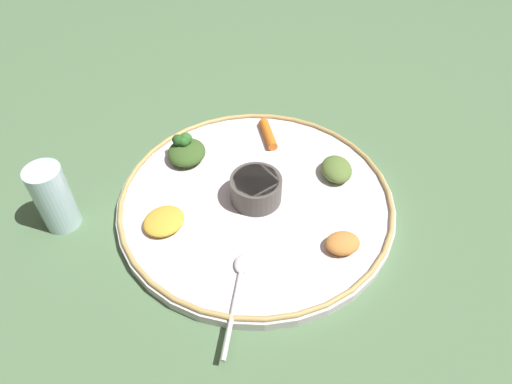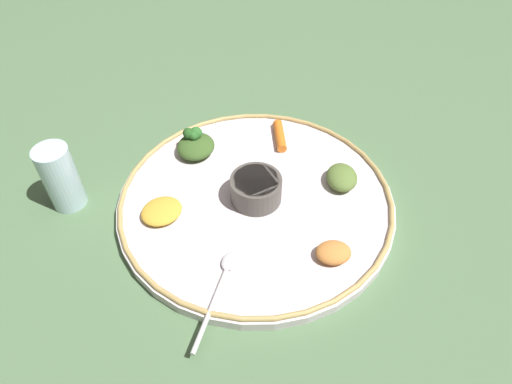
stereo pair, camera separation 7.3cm
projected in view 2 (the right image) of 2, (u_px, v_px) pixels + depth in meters
ground_plane at (256, 205)px, 0.78m from camera, size 2.40×2.40×0.00m
platter at (256, 202)px, 0.77m from camera, size 0.46×0.46×0.02m
platter_rim at (256, 197)px, 0.76m from camera, size 0.45×0.45×0.01m
center_bowl at (256, 188)px, 0.75m from camera, size 0.08×0.08×0.04m
spoon at (221, 283)px, 0.64m from camera, size 0.16×0.08×0.01m
greens_pile at (195, 144)px, 0.83m from camera, size 0.09×0.09×0.05m
carrot_near_spoon at (279, 134)px, 0.87m from camera, size 0.09×0.02×0.02m
mound_lentil_yellow at (162, 211)px, 0.73m from camera, size 0.09×0.09×0.02m
mound_collards at (342, 177)px, 0.78m from camera, size 0.07×0.06×0.03m
mound_squash at (333, 253)px, 0.67m from camera, size 0.04×0.05×0.02m
drinking_glass at (62, 181)px, 0.74m from camera, size 0.06×0.06×0.12m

